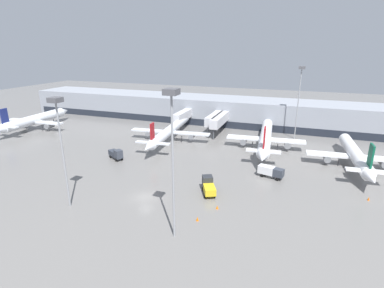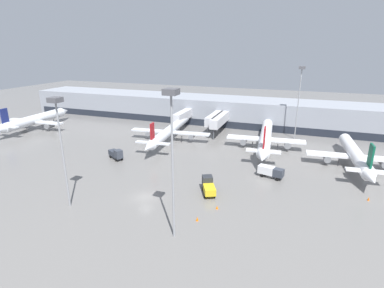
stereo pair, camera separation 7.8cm
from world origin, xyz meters
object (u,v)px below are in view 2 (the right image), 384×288
object	(u,v)px
traffic_cone_2	(369,199)
service_truck_2	(271,171)
parked_jet_2	(355,155)
traffic_cone_1	(197,219)
traffic_cone_0	(217,207)
service_truck_0	(208,186)
service_truck_1	(116,154)
apron_light_mast_1	(172,127)
apron_light_mast_3	(300,84)
parked_jet_0	(266,137)
parked_jet_3	(170,130)
parked_jet_1	(34,120)
apron_light_mast_0	(58,123)

from	to	relation	value
traffic_cone_2	service_truck_2	bearing A→B (deg)	167.08
parked_jet_2	traffic_cone_1	world-z (taller)	parked_jet_2
parked_jet_2	traffic_cone_0	xyz separation A→B (m)	(-24.91, -29.61, -2.58)
service_truck_0	service_truck_1	world-z (taller)	service_truck_0
service_truck_2	service_truck_1	bearing A→B (deg)	-162.02
traffic_cone_0	traffic_cone_1	distance (m)	5.11
apron_light_mast_1	apron_light_mast_3	bearing A→B (deg)	75.64
service_truck_0	traffic_cone_1	size ratio (longest dim) A/B	7.69
service_truck_1	apron_light_mast_1	bearing A→B (deg)	-12.62
service_truck_2	parked_jet_0	bearing A→B (deg)	115.42
traffic_cone_2	parked_jet_3	bearing A→B (deg)	156.49
parked_jet_3	service_truck_2	distance (m)	35.57
parked_jet_3	apron_light_mast_1	size ratio (longest dim) A/B	1.76
parked_jet_3	apron_light_mast_1	distance (m)	49.77
parked_jet_2	apron_light_mast_3	bearing A→B (deg)	32.30
parked_jet_1	apron_light_mast_3	world-z (taller)	apron_light_mast_3
parked_jet_0	traffic_cone_0	bearing A→B (deg)	169.67
traffic_cone_2	traffic_cone_1	bearing A→B (deg)	-147.88
parked_jet_2	traffic_cone_2	distance (m)	17.42
traffic_cone_0	parked_jet_3	bearing A→B (deg)	125.29
apron_light_mast_0	service_truck_2	bearing A→B (deg)	37.47
traffic_cone_1	apron_light_mast_1	size ratio (longest dim) A/B	0.03
parked_jet_1	traffic_cone_2	bearing A→B (deg)	-102.27
parked_jet_0	service_truck_0	distance (m)	31.72
parked_jet_0	traffic_cone_0	distance (m)	36.34
apron_light_mast_0	apron_light_mast_1	distance (m)	20.91
parked_jet_2	parked_jet_1	bearing A→B (deg)	85.98
parked_jet_3	service_truck_1	world-z (taller)	parked_jet_3
parked_jet_0	apron_light_mast_0	distance (m)	53.64
parked_jet_1	apron_light_mast_1	xyz separation A→B (m)	(68.25, -39.46, 13.48)
parked_jet_0	traffic_cone_2	distance (m)	32.10
parked_jet_2	service_truck_1	size ratio (longest dim) A/B	6.39
parked_jet_3	apron_light_mast_0	world-z (taller)	apron_light_mast_0
traffic_cone_0	traffic_cone_2	world-z (taller)	traffic_cone_2
parked_jet_3	parked_jet_2	bearing A→B (deg)	-100.09
parked_jet_0	traffic_cone_2	world-z (taller)	parked_jet_0
apron_light_mast_1	traffic_cone_0	bearing A→B (deg)	68.41
parked_jet_0	traffic_cone_0	size ratio (longest dim) A/B	59.88
parked_jet_0	service_truck_1	distance (m)	39.99
parked_jet_1	traffic_cone_1	size ratio (longest dim) A/B	46.83
apron_light_mast_3	parked_jet_2	bearing A→B (deg)	-53.72
parked_jet_1	service_truck_1	bearing A→B (deg)	-111.82
parked_jet_0	service_truck_2	bearing A→B (deg)	-174.24
parked_jet_1	parked_jet_2	world-z (taller)	parked_jet_1
service_truck_0	apron_light_mast_0	distance (m)	28.51
service_truck_1	parked_jet_3	bearing A→B (deg)	102.36
apron_light_mast_0	apron_light_mast_1	bearing A→B (deg)	-5.13
parked_jet_0	service_truck_0	size ratio (longest dim) A/B	6.96
parked_jet_1	service_truck_0	size ratio (longest dim) A/B	6.09
service_truck_0	traffic_cone_1	distance (m)	9.96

